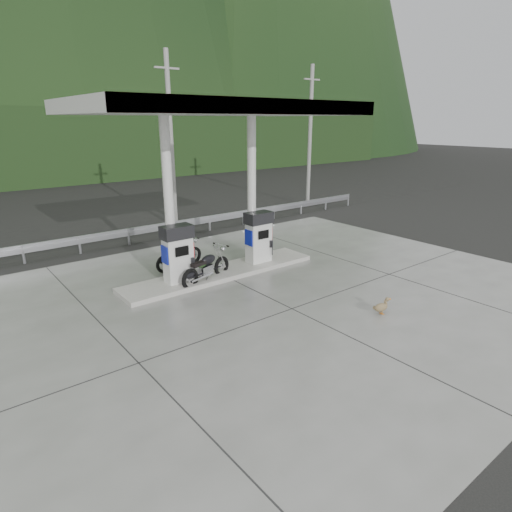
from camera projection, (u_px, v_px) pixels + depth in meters
ground at (269, 298)px, 12.63m from camera, size 160.00×160.00×0.00m
forecourt_apron at (269, 298)px, 12.63m from camera, size 18.00×14.00×0.02m
pump_island at (222, 272)px, 14.48m from camera, size 7.00×1.40×0.15m
gas_pump_left at (178, 254)px, 13.24m from camera, size 0.95×0.55×1.80m
gas_pump_right at (259, 237)px, 15.12m from camera, size 0.95×0.55×1.80m
canopy_column_left at (169, 201)px, 13.05m from camera, size 0.30×0.30×5.00m
canopy_column_right at (252, 191)px, 14.93m from camera, size 0.30×0.30×5.00m
canopy_roof at (217, 108)px, 12.87m from camera, size 8.50×5.00×0.40m
guardrail at (150, 225)px, 18.41m from camera, size 26.00×0.16×1.42m
road at (121, 226)px, 21.24m from camera, size 60.00×7.00×0.01m
utility_pole_b at (171, 143)px, 19.71m from camera, size 0.22×0.22×8.00m
utility_pole_c at (310, 138)px, 25.01m from camera, size 0.22×0.22×8.00m
tree_band at (29, 146)px, 34.18m from camera, size 80.00×6.00×6.00m
motorcycle_left at (206, 268)px, 13.68m from camera, size 2.14×1.19×0.97m
motorcycle_right at (179, 256)px, 15.06m from camera, size 1.92×0.90×0.88m
duck at (381, 308)px, 11.50m from camera, size 0.55×0.23×0.38m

